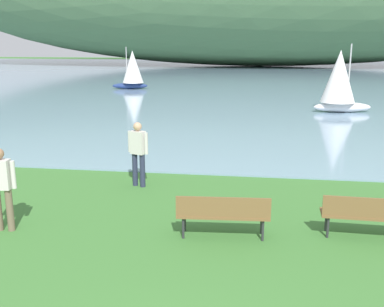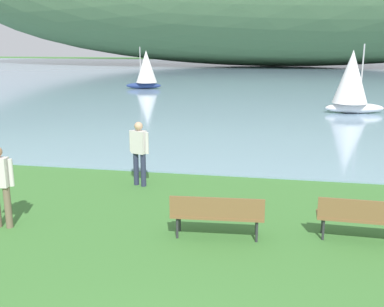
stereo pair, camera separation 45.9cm
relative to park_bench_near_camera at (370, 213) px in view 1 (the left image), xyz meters
The scene contains 7 objects.
bay_water 43.93m from the park_bench_near_camera, 93.76° to the left, with size 180.00×80.00×0.04m, color #7A99B2.
park_bench_near_camera is the anchor object (origin of this frame).
park_bench_further_along 2.81m from the park_bench_near_camera, behind, with size 1.83×0.60×0.88m.
person_at_shoreline 5.86m from the park_bench_near_camera, 153.73° to the left, with size 0.58×0.34×1.71m.
person_on_the_grass 7.22m from the park_bench_near_camera, behind, with size 0.61×0.25×1.71m.
sailboat_mid_bay 16.60m from the park_bench_near_camera, 83.04° to the left, with size 3.11×2.02×3.55m.
sailboat_toward_hillside 29.21m from the park_bench_near_camera, 114.35° to the left, with size 2.85×1.89×3.25m.
Camera 1 is at (0.68, -3.24, 3.74)m, focal length 42.74 mm.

